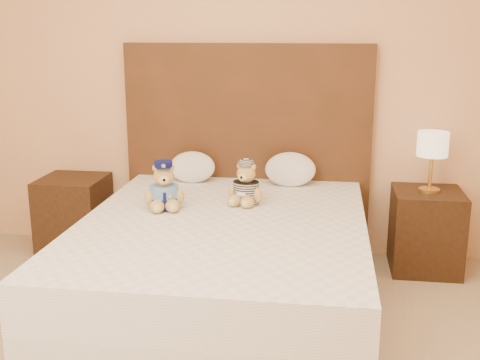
# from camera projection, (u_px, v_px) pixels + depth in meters

# --- Properties ---
(bed) EXTENTS (1.60, 2.00, 0.55)m
(bed) POSITION_uv_depth(u_px,v_px,m) (223.00, 265.00, 3.46)
(bed) COLOR white
(bed) RESTS_ON ground
(headboard) EXTENTS (1.75, 0.08, 1.50)m
(headboard) POSITION_uv_depth(u_px,v_px,m) (247.00, 150.00, 4.31)
(headboard) COLOR #512A18
(headboard) RESTS_ON ground
(nightstand_left) EXTENTS (0.45, 0.45, 0.55)m
(nightstand_left) POSITION_uv_depth(u_px,v_px,m) (74.00, 214.00, 4.41)
(nightstand_left) COLOR #332110
(nightstand_left) RESTS_ON ground
(nightstand_right) EXTENTS (0.45, 0.45, 0.55)m
(nightstand_right) POSITION_uv_depth(u_px,v_px,m) (426.00, 231.00, 4.05)
(nightstand_right) COLOR #332110
(nightstand_right) RESTS_ON ground
(lamp) EXTENTS (0.20, 0.20, 0.40)m
(lamp) POSITION_uv_depth(u_px,v_px,m) (433.00, 147.00, 3.91)
(lamp) COLOR gold
(lamp) RESTS_ON nightstand_right
(teddy_police) EXTENTS (0.31, 0.30, 0.29)m
(teddy_police) POSITION_uv_depth(u_px,v_px,m) (164.00, 185.00, 3.57)
(teddy_police) COLOR #AC8B43
(teddy_police) RESTS_ON bed
(teddy_prisoner) EXTENTS (0.29, 0.28, 0.26)m
(teddy_prisoner) POSITION_uv_depth(u_px,v_px,m) (246.00, 183.00, 3.67)
(teddy_prisoner) COLOR #AC8B43
(teddy_prisoner) RESTS_ON bed
(pillow_left) EXTENTS (0.32, 0.21, 0.23)m
(pillow_left) POSITION_uv_depth(u_px,v_px,m) (192.00, 166.00, 4.21)
(pillow_left) COLOR white
(pillow_left) RESTS_ON bed
(pillow_right) EXTENTS (0.35, 0.22, 0.24)m
(pillow_right) POSITION_uv_depth(u_px,v_px,m) (290.00, 168.00, 4.11)
(pillow_right) COLOR white
(pillow_right) RESTS_ON bed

